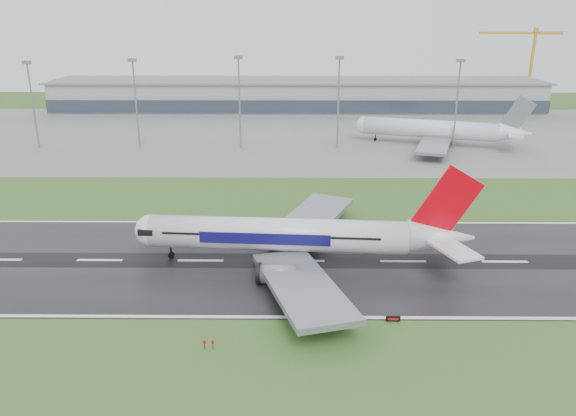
{
  "coord_description": "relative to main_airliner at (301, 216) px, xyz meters",
  "views": [
    {
      "loc": [
        -1.76,
        -100.64,
        45.74
      ],
      "look_at": [
        -2.81,
        12.0,
        7.0
      ],
      "focal_mm": 34.8,
      "sensor_mm": 36.0,
      "label": 1
    }
  ],
  "objects": [
    {
      "name": "terminal",
      "position": [
        0.16,
        185.55,
        -2.25
      ],
      "size": [
        240.0,
        36.0,
        15.0
      ],
      "primitive_type": "cube",
      "color": "gray",
      "rests_on": "ground"
    },
    {
      "name": "floodmast_1",
      "position": [
        -58.01,
        100.55,
        5.61
      ],
      "size": [
        0.64,
        0.64,
        30.71
      ],
      "primitive_type": "cylinder",
      "color": "gray",
      "rests_on": "ground"
    },
    {
      "name": "runway_sign",
      "position": [
        14.27,
        -22.44,
        -9.23
      ],
      "size": [
        2.27,
        0.94,
        1.04
      ],
      "primitive_type": null,
      "rotation": [
        0.0,
        0.0,
        -0.3
      ],
      "color": "black",
      "rests_on": "ground"
    },
    {
      "name": "floodmast_4",
      "position": [
        56.72,
        100.55,
        5.57
      ],
      "size": [
        0.64,
        0.64,
        30.64
      ],
      "primitive_type": "cylinder",
      "color": "gray",
      "rests_on": "ground"
    },
    {
      "name": "tower_crane",
      "position": [
        122.74,
        200.55,
        10.64
      ],
      "size": [
        40.85,
        8.62,
        40.78
      ],
      "primitive_type": null,
      "rotation": [
        0.0,
        0.0,
        -0.16
      ],
      "color": "gold",
      "rests_on": "ground"
    },
    {
      "name": "parked_airliner",
      "position": [
        51.96,
        106.3,
        -0.21
      ],
      "size": [
        80.16,
        77.34,
        18.92
      ],
      "primitive_type": null,
      "rotation": [
        0.0,
        0.0,
        -0.32
      ],
      "color": "silver",
      "rests_on": "apron"
    },
    {
      "name": "floodmast_3",
      "position": [
        14.48,
        100.55,
        6.02
      ],
      "size": [
        0.64,
        0.64,
        31.55
      ],
      "primitive_type": "cylinder",
      "color": "gray",
      "rests_on": "ground"
    },
    {
      "name": "floodmast_2",
      "position": [
        -20.83,
        100.55,
        6.09
      ],
      "size": [
        0.64,
        0.64,
        31.68
      ],
      "primitive_type": "cylinder",
      "color": "gray",
      "rests_on": "ground"
    },
    {
      "name": "floodmast_0",
      "position": [
        -95.25,
        100.55,
        5.19
      ],
      "size": [
        0.64,
        0.64,
        29.88
      ],
      "primitive_type": "cylinder",
      "color": "gray",
      "rests_on": "ground"
    },
    {
      "name": "main_airliner",
      "position": [
        0.0,
        0.0,
        0.0
      ],
      "size": [
        69.52,
        66.63,
        19.3
      ],
      "primitive_type": null,
      "rotation": [
        0.0,
        0.0,
        -0.07
      ],
      "color": "silver",
      "rests_on": "runway"
    },
    {
      "name": "apron",
      "position": [
        0.16,
        125.55,
        -9.71
      ],
      "size": [
        400.0,
        130.0,
        0.08
      ],
      "primitive_type": "cube",
      "color": "slate",
      "rests_on": "ground"
    },
    {
      "name": "runway",
      "position": [
        0.16,
        0.55,
        -9.7
      ],
      "size": [
        400.0,
        45.0,
        0.1
      ],
      "primitive_type": "cube",
      "color": "black",
      "rests_on": "ground"
    },
    {
      "name": "ground",
      "position": [
        0.16,
        0.55,
        -9.75
      ],
      "size": [
        520.0,
        520.0,
        0.0
      ],
      "primitive_type": "plane",
      "color": "#2F551F",
      "rests_on": "ground"
    }
  ]
}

